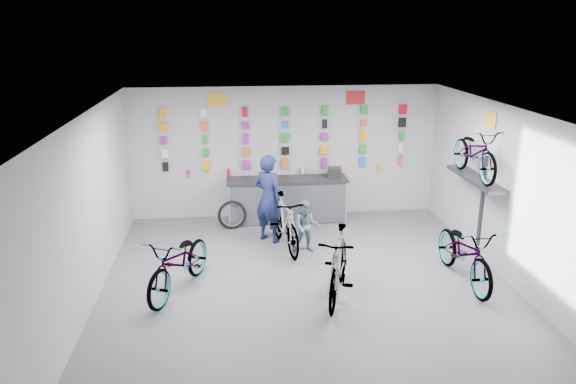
{
  "coord_description": "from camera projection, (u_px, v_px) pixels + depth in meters",
  "views": [
    {
      "loc": [
        -1.26,
        -8.48,
        4.35
      ],
      "look_at": [
        -0.21,
        1.4,
        1.34
      ],
      "focal_mm": 35.0,
      "sensor_mm": 36.0,
      "label": 1
    }
  ],
  "objects": [
    {
      "name": "wall_left",
      "position": [
        86.0,
        215.0,
        8.67
      ],
      "size": [
        0.0,
        8.0,
        8.0
      ],
      "primitive_type": "plane",
      "rotation": [
        1.57,
        0.0,
        1.57
      ],
      "color": "#B5B5B8",
      "rests_on": "floor"
    },
    {
      "name": "spare_wheel",
      "position": [
        232.0,
        215.0,
        12.26
      ],
      "size": [
        0.64,
        0.21,
        0.63
      ],
      "rotation": [
        0.0,
        0.0,
        0.09
      ],
      "color": "black",
      "rests_on": "floor"
    },
    {
      "name": "floor",
      "position": [
        309.0,
        291.0,
        9.46
      ],
      "size": [
        8.0,
        8.0,
        0.0
      ],
      "primitive_type": "plane",
      "color": "#535358",
      "rests_on": "ground"
    },
    {
      "name": "bike_left",
      "position": [
        179.0,
        263.0,
        9.32
      ],
      "size": [
        1.43,
        2.1,
        1.04
      ],
      "primitive_type": "imported",
      "rotation": [
        0.0,
        0.0,
        -0.41
      ],
      "color": "gray",
      "rests_on": "floor"
    },
    {
      "name": "clerk",
      "position": [
        269.0,
        198.0,
        11.42
      ],
      "size": [
        0.79,
        0.77,
        1.83
      ],
      "primitive_type": "imported",
      "rotation": [
        0.0,
        0.0,
        2.42
      ],
      "color": "#171E45",
      "rests_on": "floor"
    },
    {
      "name": "customer",
      "position": [
        306.0,
        226.0,
        10.96
      ],
      "size": [
        0.56,
        0.47,
        1.05
      ],
      "primitive_type": "imported",
      "rotation": [
        0.0,
        0.0,
        -0.15
      ],
      "color": "slate",
      "rests_on": "floor"
    },
    {
      "name": "counter",
      "position": [
        287.0,
        200.0,
        12.69
      ],
      "size": [
        2.7,
        0.66,
        1.0
      ],
      "color": "black",
      "rests_on": "floor"
    },
    {
      "name": "sign_left",
      "position": [
        217.0,
        100.0,
        12.31
      ],
      "size": [
        0.42,
        0.02,
        0.3
      ],
      "primitive_type": "cube",
      "color": "yellow",
      "rests_on": "wall_back"
    },
    {
      "name": "bike_service",
      "position": [
        285.0,
        223.0,
        11.08
      ],
      "size": [
        0.84,
        1.91,
        1.11
      ],
      "primitive_type": "imported",
      "rotation": [
        0.0,
        0.0,
        0.18
      ],
      "color": "gray",
      "rests_on": "floor"
    },
    {
      "name": "bike_center",
      "position": [
        338.0,
        265.0,
        9.09
      ],
      "size": [
        1.12,
        2.0,
        1.16
      ],
      "primitive_type": "imported",
      "rotation": [
        0.0,
        0.0,
        -0.32
      ],
      "color": "gray",
      "rests_on": "floor"
    },
    {
      "name": "merch_wall",
      "position": [
        286.0,
        140.0,
        12.68
      ],
      "size": [
        5.57,
        0.08,
        1.57
      ],
      "color": "black",
      "rests_on": "wall_back"
    },
    {
      "name": "bike_right",
      "position": [
        465.0,
        252.0,
        9.68
      ],
      "size": [
        0.79,
        2.1,
        1.09
      ],
      "primitive_type": "imported",
      "rotation": [
        0.0,
        0.0,
        0.03
      ],
      "color": "gray",
      "rests_on": "floor"
    },
    {
      "name": "sign_right",
      "position": [
        356.0,
        98.0,
        12.62
      ],
      "size": [
        0.42,
        0.02,
        0.3
      ],
      "primitive_type": "cube",
      "color": "red",
      "rests_on": "wall_back"
    },
    {
      "name": "wall_back",
      "position": [
        285.0,
        152.0,
        12.83
      ],
      "size": [
        7.0,
        0.0,
        7.0
      ],
      "primitive_type": "plane",
      "rotation": [
        1.57,
        0.0,
        0.0
      ],
      "color": "#B5B5B8",
      "rests_on": "floor"
    },
    {
      "name": "sign_side",
      "position": [
        491.0,
        120.0,
        10.19
      ],
      "size": [
        0.02,
        0.4,
        0.3
      ],
      "primitive_type": "cube",
      "color": "yellow",
      "rests_on": "wall_right"
    },
    {
      "name": "wall_front",
      "position": [
        371.0,
        342.0,
        5.22
      ],
      "size": [
        7.0,
        0.0,
        7.0
      ],
      "primitive_type": "plane",
      "rotation": [
        -1.57,
        0.0,
        0.0
      ],
      "color": "#B5B5B8",
      "rests_on": "floor"
    },
    {
      "name": "wall_bracket",
      "position": [
        476.0,
        183.0,
        10.51
      ],
      "size": [
        0.39,
        1.9,
        2.0
      ],
      "color": "#333338",
      "rests_on": "wall_right"
    },
    {
      "name": "wall_right",
      "position": [
        517.0,
        200.0,
        9.38
      ],
      "size": [
        0.0,
        8.0,
        8.0
      ],
      "primitive_type": "plane",
      "rotation": [
        1.57,
        0.0,
        -1.57
      ],
      "color": "#B5B5B8",
      "rests_on": "floor"
    },
    {
      "name": "ceiling",
      "position": [
        311.0,
        114.0,
        8.59
      ],
      "size": [
        8.0,
        8.0,
        0.0
      ],
      "primitive_type": "plane",
      "rotation": [
        3.14,
        0.0,
        0.0
      ],
      "color": "white",
      "rests_on": "wall_back"
    },
    {
      "name": "bike_wall",
      "position": [
        475.0,
        152.0,
        10.34
      ],
      "size": [
        0.63,
        1.8,
        0.95
      ],
      "primitive_type": "imported",
      "color": "gray",
      "rests_on": "wall_bracket"
    },
    {
      "name": "register",
      "position": [
        334.0,
        172.0,
        12.62
      ],
      "size": [
        0.31,
        0.33,
        0.22
      ],
      "primitive_type": "cube",
      "rotation": [
        0.0,
        0.0,
        -0.12
      ],
      "color": "black",
      "rests_on": "counter"
    }
  ]
}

